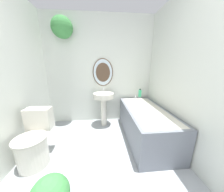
% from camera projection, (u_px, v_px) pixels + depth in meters
% --- Properties ---
extents(wall_back, '(2.49, 0.41, 2.40)m').
position_uv_depth(wall_back, '(95.00, 66.00, 2.53)').
color(wall_back, silver).
rests_on(wall_back, ground_plane).
extents(wall_right, '(0.06, 2.58, 2.40)m').
position_uv_depth(wall_right, '(191.00, 76.00, 1.50)').
color(wall_right, silver).
rests_on(wall_right, ground_plane).
extents(toilet, '(0.40, 0.57, 0.73)m').
position_uv_depth(toilet, '(35.00, 142.00, 1.55)').
color(toilet, beige).
rests_on(toilet, ground_plane).
extents(pedestal_sink, '(0.45, 0.45, 0.85)m').
position_uv_depth(pedestal_sink, '(104.00, 101.00, 2.49)').
color(pedestal_sink, beige).
rests_on(pedestal_sink, ground_plane).
extents(bathtub, '(0.70, 1.50, 0.65)m').
position_uv_depth(bathtub, '(145.00, 122.00, 2.11)').
color(bathtub, slate).
rests_on(bathtub, ground_plane).
extents(shampoo_bottle, '(0.07, 0.07, 0.18)m').
position_uv_depth(shampoo_bottle, '(140.00, 93.00, 2.57)').
color(shampoo_bottle, '#38B275').
rests_on(shampoo_bottle, bathtub).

